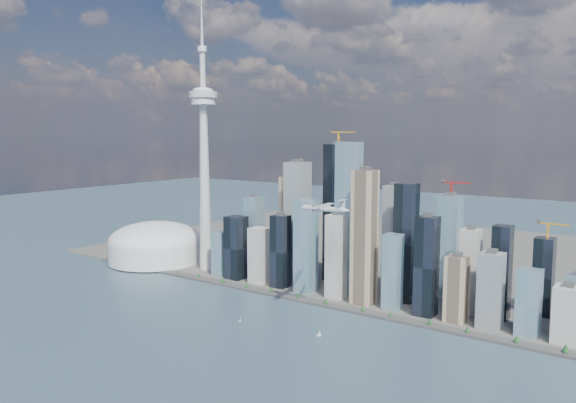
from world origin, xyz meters
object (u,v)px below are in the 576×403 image
Objects in this scene: needle_tower at (204,155)px; airplane at (324,208)px; dome_stadium at (155,244)px; sailboat_west at (240,319)px; sailboat_east at (319,334)px.

needle_tower is 7.11× the size of airplane.
sailboat_west is (398.92, -189.57, -36.12)m from dome_stadium.
airplane is 177.58m from sailboat_east.
dome_stadium is 2.58× the size of airplane.
sailboat_west reaches higher than sailboat_east.
needle_tower is 59.85× the size of sailboat_east.
sailboat_west is at bearing -25.42° from dome_stadium.
sailboat_west is at bearing -156.49° from airplane.
airplane reaches higher than dome_stadium.
sailboat_west is at bearing 167.17° from sailboat_east.
sailboat_east is at bearing -18.14° from dome_stadium.
dome_stadium is 21.75× the size of sailboat_east.
sailboat_west is (-106.38, -64.03, -169.30)m from airplane.
airplane is at bearing -20.36° from needle_tower.
needle_tower is 2.75× the size of dome_stadium.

